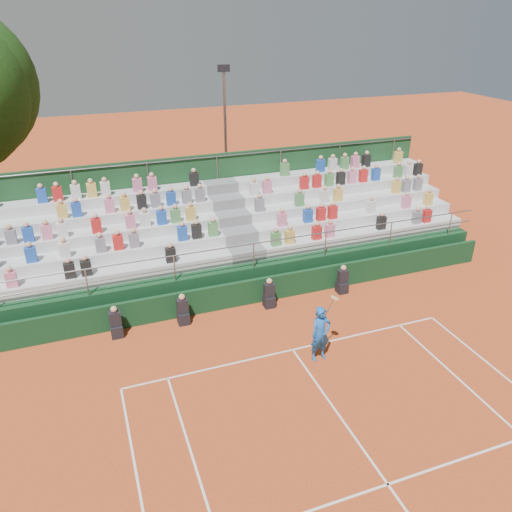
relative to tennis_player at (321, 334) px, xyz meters
name	(u,v)px	position (x,y,z in m)	size (l,w,h in m)	color
ground	(293,350)	(-0.61, 0.67, -0.94)	(90.00, 90.00, 0.00)	#BF491F
courtside_wall	(259,290)	(-0.61, 3.87, -0.44)	(20.00, 0.15, 1.00)	black
line_officials	(232,302)	(-1.80, 3.42, -0.46)	(9.01, 0.40, 1.19)	black
grandstand	(232,242)	(-0.62, 7.12, 0.15)	(20.00, 5.20, 4.40)	black
tennis_player	(321,334)	(0.00, 0.00, 0.00)	(0.89, 0.51, 2.22)	#185BB4
floodlight_mast	(225,126)	(1.41, 14.49, 3.47)	(0.60, 0.25, 7.50)	gray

